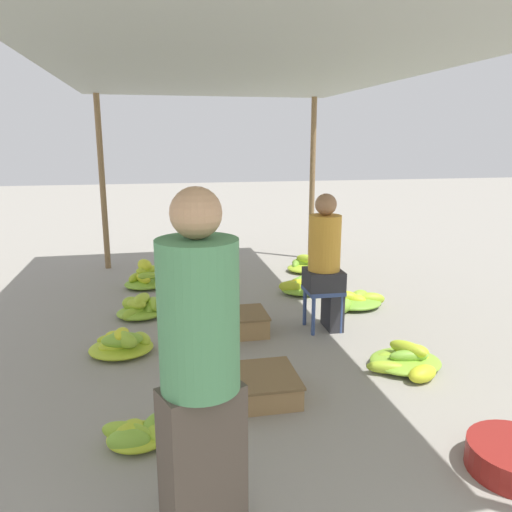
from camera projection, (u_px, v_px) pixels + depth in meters
canopy_post_back_left at (102, 184)px, 6.82m from camera, size 0.08×0.08×2.38m
canopy_post_back_right at (312, 180)px, 7.41m from camera, size 0.08×0.08×2.38m
canopy_tarp at (250, 62)px, 4.06m from camera, size 3.40×6.22×0.04m
vendor_foreground at (200, 368)px, 2.13m from camera, size 0.44×0.44×1.61m
stool at (323, 296)px, 4.75m from camera, size 0.34×0.34×0.41m
vendor_seated at (326, 260)px, 4.68m from camera, size 0.35×0.35×1.31m
banana_pile_left_0 at (148, 278)px, 6.15m from camera, size 0.60×0.53×0.35m
banana_pile_left_1 at (122, 344)px, 4.24m from camera, size 0.55×0.49×0.25m
banana_pile_left_2 at (141, 308)px, 5.12m from camera, size 0.48×0.42×0.24m
banana_pile_left_3 at (137, 435)px, 2.98m from camera, size 0.45×0.34×0.16m
banana_pile_right_0 at (407, 360)px, 3.99m from camera, size 0.66×0.62×0.21m
banana_pile_right_1 at (354, 301)px, 5.44m from camera, size 0.70×0.58×0.18m
banana_pile_right_2 at (300, 286)px, 5.95m from camera, size 0.53×0.62×0.17m
banana_pile_right_3 at (306, 266)px, 6.91m from camera, size 0.54×0.49×0.24m
crate_near at (260, 386)px, 3.53m from camera, size 0.52×0.52×0.17m
crate_mid at (242, 322)px, 4.71m from camera, size 0.47×0.47×0.20m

